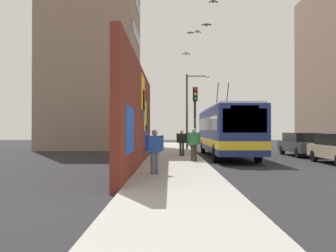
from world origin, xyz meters
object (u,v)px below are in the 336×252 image
Objects in this scene: pedestrian_at_curb at (194,142)px; city_bus at (226,130)px; parked_car_dark_gray at (301,144)px; pedestrian_midblock at (182,141)px; traffic_light at (195,110)px; pedestrian_near_wall at (154,148)px; street_lamp at (190,106)px.

city_bus is at bearing -28.20° from pedestrian_at_curb.
city_bus is 5.36m from parked_car_dark_gray.
city_bus is at bearing -71.30° from pedestrian_midblock.
pedestrian_midblock is at bearing 108.70° from city_bus.
city_bus is 2.75× the size of traffic_light.
pedestrian_midblock is at bearing -8.30° from pedestrian_near_wall.
pedestrian_near_wall reaches higher than pedestrian_midblock.
pedestrian_near_wall is 0.26× the size of street_lamp.
parked_car_dark_gray is 2.89× the size of pedestrian_midblock.
parked_car_dark_gray is 8.14m from traffic_light.
street_lamp is (8.24, -0.13, 0.81)m from traffic_light.
pedestrian_near_wall reaches higher than parked_car_dark_gray.
pedestrian_midblock is at bearing 40.74° from traffic_light.
street_lamp reaches higher than pedestrian_near_wall.
pedestrian_at_curb is 0.41× the size of traffic_light.
city_bus reaches higher than parked_car_dark_gray.
parked_car_dark_gray is 2.85× the size of pedestrian_near_wall.
traffic_light is (-2.77, 7.35, 2.14)m from parked_car_dark_gray.
pedestrian_near_wall is 0.39× the size of traffic_light.
parked_car_dark_gray is (0.89, -5.20, -0.95)m from city_bus.
city_bus reaches higher than pedestrian_midblock.
city_bus is 10.78m from pedestrian_near_wall.
pedestrian_near_wall is at bearing 172.29° from street_lamp.
pedestrian_midblock is 0.26× the size of street_lamp.
parked_car_dark_gray is 8.34m from pedestrian_midblock.
street_lamp is at bearing 17.59° from city_bus.
parked_car_dark_gray is at bearing -69.36° from traffic_light.
street_lamp is (16.26, -2.20, 2.68)m from pedestrian_near_wall.
parked_car_dark_gray is 1.11× the size of traffic_light.
traffic_light reaches higher than pedestrian_near_wall.
parked_car_dark_gray is 0.75× the size of street_lamp.
pedestrian_midblock is (-1.88, 8.12, 0.26)m from parked_car_dark_gray.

